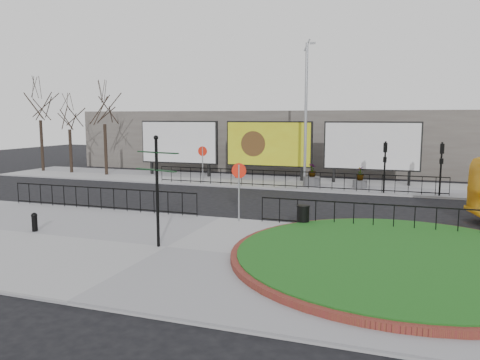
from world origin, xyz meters
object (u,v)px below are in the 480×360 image
at_px(lamp_post, 306,112).
at_px(planter_c, 360,180).
at_px(fingerpost_sign, 157,180).
at_px(billboard_mid, 269,144).
at_px(bollard, 35,221).
at_px(planter_b, 312,179).
at_px(litter_bin, 303,216).

height_order(lamp_post, planter_c, lamp_post).
bearing_deg(fingerpost_sign, lamp_post, 102.60).
distance_m(billboard_mid, lamp_post, 4.23).
bearing_deg(planter_c, lamp_post, 180.00).
height_order(fingerpost_sign, bollard, fingerpost_sign).
distance_m(bollard, planter_b, 17.49).
bearing_deg(billboard_mid, fingerpost_sign, -86.12).
bearing_deg(planter_b, billboard_mid, 149.46).
xyz_separation_m(lamp_post, planter_b, (0.49, -0.09, -4.26)).
xyz_separation_m(fingerpost_sign, planter_c, (5.28, 16.04, -1.82)).
height_order(billboard_mid, planter_b, billboard_mid).
bearing_deg(lamp_post, litter_bin, -78.83).
bearing_deg(lamp_post, fingerpost_sign, -96.35).
bearing_deg(bollard, planter_b, 63.32).
bearing_deg(billboard_mid, lamp_post, -33.25).
relative_size(bollard, planter_b, 0.51).
distance_m(billboard_mid, bollard, 18.34).
height_order(fingerpost_sign, planter_c, fingerpost_sign).
bearing_deg(lamp_post, planter_c, 0.00).
relative_size(billboard_mid, planter_b, 4.32).
bearing_deg(billboard_mid, planter_b, -30.54).
xyz_separation_m(bollard, planter_c, (10.86, 15.72, 0.07)).
height_order(billboard_mid, litter_bin, billboard_mid).
relative_size(billboard_mid, bollard, 8.48).
relative_size(planter_b, planter_c, 1.08).
bearing_deg(planter_c, planter_b, -178.23).
xyz_separation_m(litter_bin, planter_c, (1.21, 11.60, 0.02)).
relative_size(lamp_post, planter_b, 6.43).
distance_m(fingerpost_sign, planter_b, 16.22).
height_order(bollard, litter_bin, litter_bin).
distance_m(bollard, litter_bin, 10.50).
relative_size(bollard, litter_bin, 0.83).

